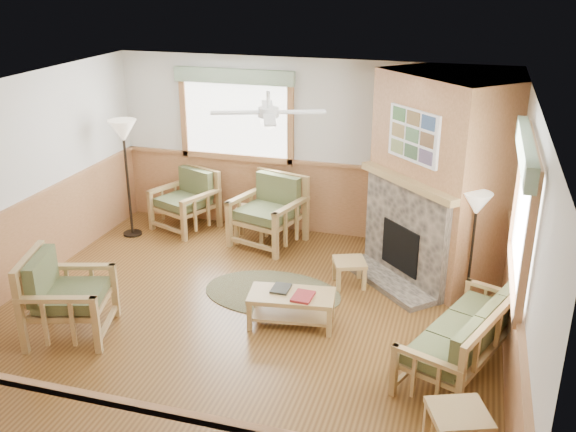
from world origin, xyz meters
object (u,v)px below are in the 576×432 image
(armchair_back_right, at_px, (268,212))
(floor_lamp_left, at_px, (127,179))
(armchair_back_left, at_px, (185,201))
(footstool, at_px, (349,273))
(floor_lamp_right, at_px, (472,252))
(armchair_left, at_px, (69,295))
(sofa, at_px, (465,333))
(coffee_table, at_px, (292,309))
(end_table_chairs, at_px, (252,224))

(armchair_back_right, relative_size, floor_lamp_left, 0.56)
(floor_lamp_left, bearing_deg, armchair_back_left, 35.01)
(footstool, bearing_deg, floor_lamp_right, -7.05)
(armchair_left, bearing_deg, armchair_back_left, -14.65)
(sofa, height_order, floor_lamp_right, floor_lamp_right)
(armchair_back_left, distance_m, coffee_table, 3.42)
(footstool, relative_size, floor_lamp_right, 0.27)
(sofa, distance_m, floor_lamp_right, 1.36)
(armchair_back_right, distance_m, footstool, 1.79)
(coffee_table, relative_size, end_table_chairs, 1.92)
(floor_lamp_left, bearing_deg, floor_lamp_right, -9.95)
(armchair_left, distance_m, coffee_table, 2.53)
(sofa, relative_size, end_table_chairs, 3.46)
(floor_lamp_left, xyz_separation_m, floor_lamp_right, (5.10, -0.89, -0.16))
(floor_lamp_right, bearing_deg, end_table_chairs, 159.29)
(armchair_back_left, bearing_deg, floor_lamp_right, 4.94)
(coffee_table, height_order, floor_lamp_left, floor_lamp_left)
(coffee_table, relative_size, floor_lamp_left, 0.54)
(sofa, xyz_separation_m, footstool, (-1.50, 1.50, -0.23))
(armchair_back_left, bearing_deg, sofa, -9.12)
(armchair_back_left, height_order, coffee_table, armchair_back_left)
(floor_lamp_right, bearing_deg, armchair_left, -156.23)
(armchair_back_right, height_order, footstool, armchair_back_right)
(sofa, distance_m, coffee_table, 1.99)
(floor_lamp_left, distance_m, floor_lamp_right, 5.18)
(end_table_chairs, xyz_separation_m, floor_lamp_left, (-1.87, -0.33, 0.66))
(armchair_back_right, distance_m, armchair_left, 3.35)
(coffee_table, xyz_separation_m, footstool, (0.45, 1.17, -0.02))
(armchair_left, bearing_deg, armchair_back_right, -40.20)
(armchair_left, xyz_separation_m, coffee_table, (2.34, 0.91, -0.29))
(armchair_back_right, bearing_deg, sofa, -23.87)
(coffee_table, distance_m, floor_lamp_right, 2.26)
(end_table_chairs, height_order, floor_lamp_left, floor_lamp_left)
(armchair_left, bearing_deg, sofa, -98.94)
(end_table_chairs, relative_size, floor_lamp_left, 0.28)
(floor_lamp_left, bearing_deg, armchair_back_right, 7.56)
(end_table_chairs, bearing_deg, sofa, -38.13)
(sofa, xyz_separation_m, end_table_chairs, (-3.23, 2.54, -0.15))
(sofa, xyz_separation_m, armchair_back_right, (-2.95, 2.49, 0.10))
(armchair_left, xyz_separation_m, floor_lamp_right, (4.30, 1.89, 0.26))
(footstool, bearing_deg, sofa, -44.94)
(end_table_chairs, bearing_deg, armchair_left, -108.88)
(sofa, bearing_deg, footstool, -113.36)
(sofa, height_order, footstool, sofa)
(sofa, height_order, end_table_chairs, sofa)
(footstool, height_order, floor_lamp_right, floor_lamp_right)
(armchair_back_right, height_order, armchair_left, armchair_back_right)
(sofa, xyz_separation_m, armchair_back_left, (-4.41, 2.70, 0.06))
(floor_lamp_left, height_order, floor_lamp_right, floor_lamp_left)
(floor_lamp_left, bearing_deg, coffee_table, -30.88)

